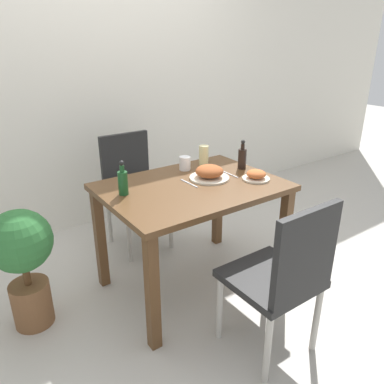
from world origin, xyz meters
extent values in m
plane|color=#B7B2A8|center=(0.00, 0.00, 0.00)|extent=(16.00, 16.00, 0.00)
cube|color=silver|center=(0.00, 1.31, 1.30)|extent=(8.00, 0.05, 2.60)
cube|color=brown|center=(0.00, 0.00, 0.71)|extent=(1.08, 0.79, 0.04)
cube|color=brown|center=(-0.49, -0.35, 0.35)|extent=(0.06, 0.06, 0.69)
cube|color=brown|center=(0.49, -0.35, 0.35)|extent=(0.06, 0.06, 0.69)
cube|color=brown|center=(-0.49, 0.35, 0.35)|extent=(0.06, 0.06, 0.69)
cube|color=brown|center=(0.49, 0.35, 0.35)|extent=(0.06, 0.06, 0.69)
cube|color=black|center=(0.02, -0.67, 0.42)|extent=(0.42, 0.42, 0.04)
cube|color=black|center=(0.02, -0.86, 0.66)|extent=(0.40, 0.04, 0.44)
cylinder|color=#B7B2A8|center=(0.20, -0.49, 0.20)|extent=(0.03, 0.03, 0.40)
cylinder|color=#B7B2A8|center=(-0.16, -0.49, 0.20)|extent=(0.03, 0.03, 0.40)
cylinder|color=#B7B2A8|center=(0.20, -0.85, 0.20)|extent=(0.03, 0.03, 0.40)
cylinder|color=#B7B2A8|center=(-0.16, -0.85, 0.20)|extent=(0.03, 0.03, 0.40)
cube|color=black|center=(-0.04, 0.67, 0.42)|extent=(0.42, 0.42, 0.04)
cube|color=black|center=(-0.04, 0.86, 0.66)|extent=(0.40, 0.04, 0.44)
cylinder|color=#B7B2A8|center=(-0.22, 0.49, 0.20)|extent=(0.03, 0.03, 0.40)
cylinder|color=#B7B2A8|center=(0.14, 0.49, 0.20)|extent=(0.03, 0.03, 0.40)
cylinder|color=#B7B2A8|center=(-0.22, 0.85, 0.20)|extent=(0.03, 0.03, 0.40)
cylinder|color=#B7B2A8|center=(0.14, 0.85, 0.20)|extent=(0.03, 0.03, 0.40)
cylinder|color=beige|center=(0.15, 0.02, 0.73)|extent=(0.26, 0.26, 0.01)
ellipsoid|color=#A35128|center=(0.15, 0.02, 0.78)|extent=(0.18, 0.18, 0.08)
cylinder|color=beige|center=(0.38, -0.16, 0.73)|extent=(0.18, 0.18, 0.01)
ellipsoid|color=#CC6633|center=(0.38, -0.16, 0.77)|extent=(0.12, 0.12, 0.05)
cylinder|color=white|center=(0.12, 0.26, 0.77)|extent=(0.08, 0.08, 0.09)
cylinder|color=beige|center=(0.29, 0.27, 0.80)|extent=(0.07, 0.07, 0.14)
cylinder|color=black|center=(0.46, 0.05, 0.80)|extent=(0.06, 0.06, 0.14)
cylinder|color=black|center=(0.46, 0.05, 0.88)|extent=(0.03, 0.03, 0.04)
sphere|color=black|center=(0.46, 0.05, 0.92)|extent=(0.03, 0.03, 0.03)
cylinder|color=#194C23|center=(-0.41, 0.10, 0.80)|extent=(0.06, 0.06, 0.14)
cylinder|color=#194C23|center=(-0.41, 0.10, 0.88)|extent=(0.03, 0.03, 0.04)
sphere|color=black|center=(-0.41, 0.10, 0.92)|extent=(0.03, 0.03, 0.03)
cube|color=silver|center=(-0.01, 0.02, 0.73)|extent=(0.01, 0.17, 0.00)
cube|color=silver|center=(0.31, 0.02, 0.73)|extent=(0.01, 0.20, 0.00)
cylinder|color=brown|center=(-0.98, 0.22, 0.14)|extent=(0.22, 0.22, 0.27)
cylinder|color=brown|center=(-0.98, 0.22, 0.32)|extent=(0.04, 0.04, 0.10)
sphere|color=#2D6B33|center=(-0.98, 0.22, 0.55)|extent=(0.35, 0.35, 0.35)
camera|label=1|loc=(-1.23, -1.75, 1.56)|focal=35.00mm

